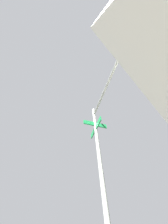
# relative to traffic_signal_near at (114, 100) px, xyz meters

# --- Properties ---
(traffic_signal_near) EXTENTS (1.94, 3.60, 5.24)m
(traffic_signal_near) POSITION_rel_traffic_signal_near_xyz_m (0.00, 0.00, 0.00)
(traffic_signal_near) COLOR slate
(traffic_signal_near) RESTS_ON ground_plane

